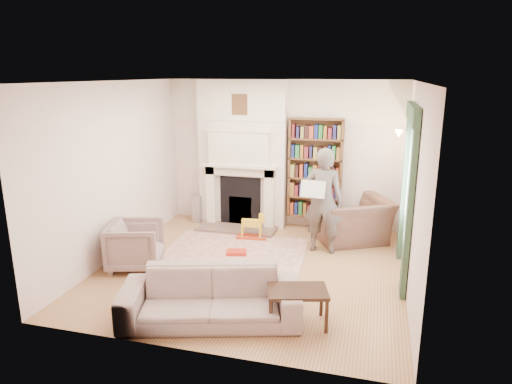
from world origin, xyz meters
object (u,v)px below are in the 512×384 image
(armchair_reading, at_px, (352,220))
(armchair_left, at_px, (136,245))
(man_reading, at_px, (323,201))
(rocking_horse, at_px, (252,226))
(bookcase, at_px, (315,169))
(paraffin_heater, at_px, (197,208))
(sofa, at_px, (211,297))
(coffee_table, at_px, (297,307))

(armchair_reading, height_order, armchair_left, armchair_reading)
(armchair_reading, distance_m, man_reading, 0.90)
(armchair_left, bearing_deg, rocking_horse, -56.82)
(bookcase, bearing_deg, rocking_horse, -138.57)
(paraffin_heater, bearing_deg, man_reading, -19.21)
(armchair_left, bearing_deg, bookcase, -60.10)
(bookcase, height_order, sofa, bookcase)
(sofa, distance_m, rocking_horse, 2.85)
(armchair_reading, bearing_deg, armchair_left, 4.66)
(sofa, relative_size, paraffin_heater, 3.89)
(sofa, bearing_deg, man_reading, 52.17)
(sofa, height_order, coffee_table, sofa)
(bookcase, relative_size, paraffin_heater, 3.36)
(armchair_left, relative_size, man_reading, 0.45)
(bookcase, height_order, coffee_table, bookcase)
(coffee_table, bearing_deg, paraffin_heater, 112.77)
(rocking_horse, bearing_deg, man_reading, -16.62)
(man_reading, bearing_deg, coffee_table, 93.97)
(bookcase, relative_size, armchair_left, 2.33)
(sofa, relative_size, man_reading, 1.21)
(sofa, bearing_deg, rocking_horse, 79.29)
(armchair_left, bearing_deg, sofa, -142.14)
(armchair_reading, distance_m, coffee_table, 3.04)
(armchair_left, xyz_separation_m, paraffin_heater, (0.06, 2.32, -0.09))
(bookcase, distance_m, rocking_horse, 1.63)
(armchair_reading, relative_size, sofa, 0.56)
(armchair_left, height_order, paraffin_heater, armchair_left)
(bookcase, height_order, armchair_left, bookcase)
(man_reading, relative_size, paraffin_heater, 3.21)
(man_reading, height_order, paraffin_heater, man_reading)
(armchair_reading, bearing_deg, coffee_table, 53.64)
(armchair_reading, relative_size, rocking_horse, 2.20)
(sofa, height_order, rocking_horse, sofa)
(bookcase, distance_m, paraffin_heater, 2.50)
(armchair_left, bearing_deg, paraffin_heater, -18.35)
(coffee_table, bearing_deg, man_reading, 74.49)
(armchair_left, height_order, rocking_horse, armchair_left)
(paraffin_heater, relative_size, rocking_horse, 1.00)
(paraffin_heater, xyz_separation_m, rocking_horse, (1.33, -0.66, -0.03))
(armchair_left, bearing_deg, man_reading, -79.25)
(sofa, distance_m, paraffin_heater, 3.84)
(bookcase, relative_size, armchair_reading, 1.54)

